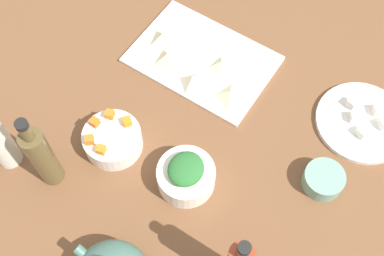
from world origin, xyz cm
name	(u,v)px	position (x,y,z in cm)	size (l,w,h in cm)	color
tabletop	(192,141)	(0.00, 0.00, 1.50)	(190.00, 190.00, 3.00)	brown
cutting_board	(202,59)	(11.23, -18.93, 3.50)	(34.02, 23.47, 1.00)	silver
plate_tofu	(362,122)	(-28.85, -26.92, 3.60)	(21.32, 21.32, 1.20)	white
bowl_greens	(186,177)	(-5.40, 9.16, 5.69)	(12.48, 12.48, 5.38)	white
bowl_carrots	(113,140)	(12.95, 12.01, 5.51)	(13.02, 13.02, 5.03)	white
bowl_small_side	(323,180)	(-28.96, -8.28, 5.06)	(8.71, 8.71, 4.12)	#75A291
bottle_1	(42,156)	(18.62, 25.57, 12.74)	(4.88, 4.88, 23.51)	brown
carrot_cube_0	(101,150)	(11.84, 16.20, 8.93)	(1.80, 1.80, 1.80)	orange
carrot_cube_1	(89,140)	(15.41, 16.02, 8.93)	(1.80, 1.80, 1.80)	orange
carrot_cube_2	(110,114)	(16.19, 8.67, 8.93)	(1.80, 1.80, 1.80)	orange
carrot_cube_3	(95,122)	(17.49, 12.16, 8.93)	(1.80, 1.80, 1.80)	orange
carrot_cube_4	(127,122)	(11.93, 7.71, 8.93)	(1.80, 1.80, 1.80)	orange
chopped_greens_mound	(186,169)	(-5.40, 9.16, 9.82)	(8.16, 7.42, 2.89)	#2B6D31
tofu_cube_0	(384,124)	(-33.18, -28.39, 5.30)	(2.20, 2.20, 2.20)	white
tofu_cube_1	(352,103)	(-24.72, -28.98, 5.30)	(2.20, 2.20, 2.20)	white
tofu_cube_2	(378,110)	(-30.36, -30.91, 5.30)	(2.20, 2.20, 2.20)	#F7E5CA
tofu_cube_3	(362,132)	(-30.23, -23.46, 5.30)	(2.20, 2.20, 2.20)	white
tofu_cube_4	(355,117)	(-27.00, -25.98, 5.30)	(2.20, 2.20, 2.20)	white
dumpling_0	(192,80)	(8.59, -11.44, 5.52)	(5.22, 5.12, 3.04)	beige
dumpling_1	(230,94)	(-0.74, -13.76, 5.40)	(5.82, 5.17, 2.81)	beige
dumpling_2	(222,65)	(5.72, -19.39, 5.45)	(5.29, 4.91, 2.89)	beige
dumpling_3	(163,38)	(22.26, -17.05, 5.53)	(5.63, 5.59, 3.05)	beige
dumpling_4	(167,58)	(17.42, -12.98, 5.57)	(5.56, 5.46, 3.15)	beige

